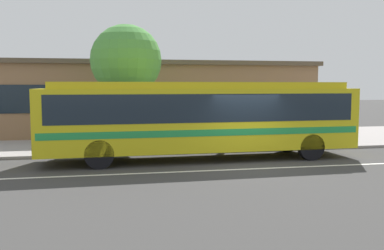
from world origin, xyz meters
name	(u,v)px	position (x,y,z in m)	size (l,w,h in m)	color
ground_plane	(248,165)	(0.00, 0.00, 0.00)	(120.00, 120.00, 0.00)	#3B3A38
sidewalk_slab	(205,140)	(0.00, 6.72, 0.06)	(60.00, 8.00, 0.12)	#9C9592
lane_stripe_center	(255,169)	(0.00, -0.80, 0.00)	(56.00, 0.16, 0.01)	silver
transit_bus	(201,115)	(-1.40, 1.37, 1.72)	(11.97, 2.67, 2.96)	gold
pedestrian_waiting_near_sign	(224,126)	(0.01, 3.14, 1.11)	(0.47, 0.47, 1.70)	#322A2B
pedestrian_walking_along_curb	(292,121)	(3.82, 4.61, 1.14)	(0.47, 0.47, 1.74)	navy
street_tree_near_stop	(126,61)	(-4.04, 4.88, 3.93)	(3.16, 3.16, 5.41)	brown
station_building	(147,97)	(-2.51, 11.84, 2.09)	(19.01, 8.42, 4.17)	#8D6848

